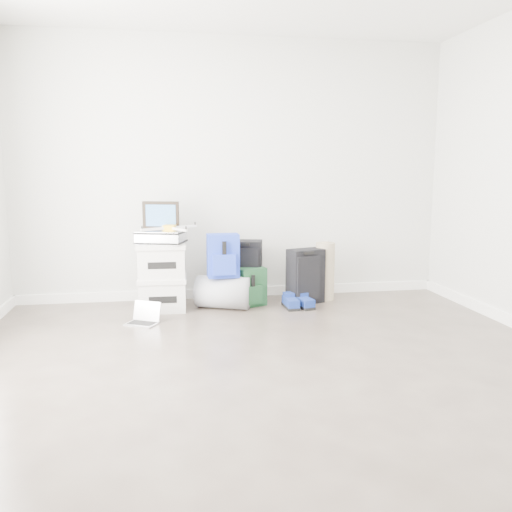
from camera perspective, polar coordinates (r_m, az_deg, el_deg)
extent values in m
plane|color=#3B322B|center=(3.53, 2.98, -13.56)|extent=(5.00, 5.00, 0.00)
cube|color=silver|center=(5.72, -2.43, 9.01)|extent=(4.50, 0.02, 2.70)
cube|color=white|center=(5.85, -2.33, -3.81)|extent=(4.50, 0.02, 0.10)
cube|color=silver|center=(5.36, -9.78, -4.13)|extent=(0.45, 0.37, 0.28)
cube|color=silver|center=(5.33, -9.82, -2.41)|extent=(0.47, 0.39, 0.04)
cube|color=silver|center=(5.30, -9.87, -0.67)|extent=(0.45, 0.37, 0.28)
cube|color=silver|center=(5.27, -9.92, 1.09)|extent=(0.47, 0.39, 0.04)
cube|color=#B2B2B7|center=(5.26, -9.94, 1.99)|extent=(0.50, 0.43, 0.12)
cube|color=black|center=(5.34, -10.00, 4.23)|extent=(0.35, 0.14, 0.27)
cube|color=#295DA5|center=(5.33, -10.00, 4.22)|extent=(0.29, 0.10, 0.21)
cube|color=yellow|center=(5.23, -9.09, 2.95)|extent=(0.13, 0.13, 0.05)
cube|color=white|center=(5.31, -7.69, 3.07)|extent=(0.27, 0.17, 0.02)
cube|color=white|center=(5.36, -9.92, 3.08)|extent=(0.17, 0.27, 0.02)
cube|color=white|center=(5.16, -10.54, 2.82)|extent=(0.27, 0.17, 0.02)
cube|color=white|center=(5.10, -8.23, 2.82)|extent=(0.17, 0.27, 0.02)
cylinder|color=gray|center=(5.36, -3.48, -3.84)|extent=(0.60, 0.50, 0.32)
cube|color=#1C22B6|center=(5.27, -3.49, 0.04)|extent=(0.31, 0.19, 0.42)
cube|color=#1C22B6|center=(5.18, -3.37, -0.91)|extent=(0.22, 0.07, 0.20)
cube|color=black|center=(5.59, -1.50, -1.61)|extent=(0.45, 0.32, 0.64)
cube|color=black|center=(5.46, -1.30, -1.87)|extent=(0.31, 0.10, 0.51)
cube|color=black|center=(5.42, -1.32, 1.24)|extent=(0.13, 0.05, 0.03)
cube|color=#143721|center=(5.44, -0.49, -3.26)|extent=(0.32, 0.26, 0.39)
cube|color=#143721|center=(5.37, -0.33, -4.15)|extent=(0.21, 0.13, 0.18)
cube|color=black|center=(5.57, 5.22, -2.11)|extent=(0.40, 0.30, 0.56)
cube|color=black|center=(5.46, 5.54, -2.34)|extent=(0.26, 0.11, 0.44)
cube|color=black|center=(5.42, 5.56, 0.34)|extent=(0.12, 0.06, 0.03)
cube|color=black|center=(5.40, 3.66, -5.32)|extent=(0.13, 0.30, 0.03)
cube|color=#1A36A1|center=(5.39, 3.67, -4.80)|extent=(0.12, 0.29, 0.07)
cube|color=black|center=(5.44, 5.04, -5.25)|extent=(0.18, 0.32, 0.03)
cube|color=#1A36A1|center=(5.42, 5.05, -4.74)|extent=(0.17, 0.31, 0.07)
cylinder|color=gray|center=(5.72, 7.27, -1.61)|extent=(0.20, 0.20, 0.60)
cube|color=silver|center=(4.94, -11.93, -6.99)|extent=(0.32, 0.29, 0.01)
cube|color=black|center=(4.93, -11.93, -6.91)|extent=(0.26, 0.22, 0.00)
cube|color=black|center=(4.99, -11.40, -5.68)|extent=(0.24, 0.14, 0.18)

